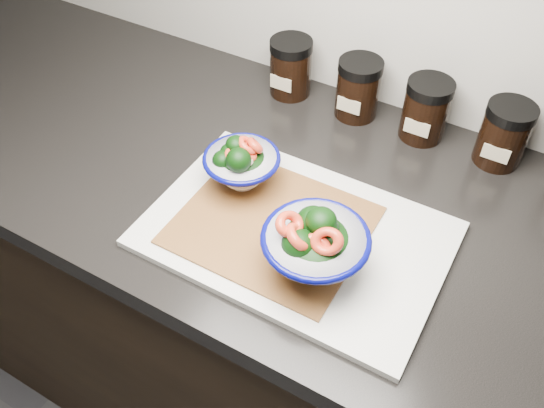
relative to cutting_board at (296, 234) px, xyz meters
The scene contains 10 objects.
cabinet 0.48m from the cutting_board, 95.85° to the left, with size 3.43×0.58×0.86m, color black.
countertop 0.09m from the cutting_board, 95.85° to the left, with size 3.50×0.60×0.04m, color black.
cutting_board is the anchor object (origin of this frame).
bamboo_mat 0.04m from the cutting_board, 168.93° to the right, with size 0.28×0.24×0.00m, color #9E652F.
bowl_left 0.14m from the cutting_board, 159.38° to the left, with size 0.12×0.12×0.10m.
bowl_right 0.10m from the cutting_board, 42.57° to the right, with size 0.15×0.15×0.11m.
spice_jar_a 0.38m from the cutting_board, 119.81° to the left, with size 0.08×0.08×0.11m.
spice_jar_b 0.34m from the cutting_board, 98.27° to the left, with size 0.08×0.08×0.11m.
spice_jar_c 0.34m from the cutting_board, 76.14° to the left, with size 0.08×0.08×0.11m.
spice_jar_d 0.40m from the cutting_board, 56.51° to the left, with size 0.08×0.08×0.11m.
Camera 1 is at (0.26, 0.84, 1.57)m, focal length 38.00 mm.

